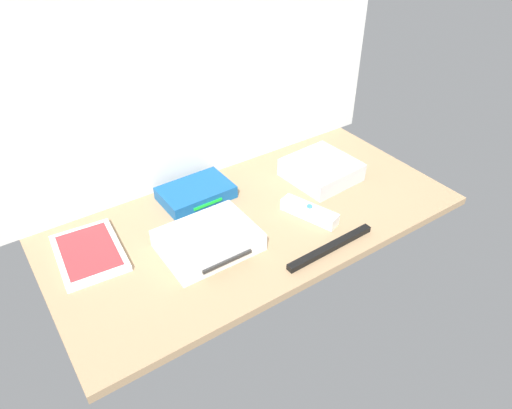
# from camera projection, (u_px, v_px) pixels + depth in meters

# --- Properties ---
(ground_plane) EXTENTS (1.00, 0.48, 0.02)m
(ground_plane) POSITION_uv_depth(u_px,v_px,m) (256.00, 221.00, 1.16)
(ground_plane) COLOR #9E7F5B
(ground_plane) RESTS_ON ground
(back_wall) EXTENTS (1.10, 0.01, 0.64)m
(back_wall) POSITION_uv_depth(u_px,v_px,m) (198.00, 61.00, 1.13)
(back_wall) COLOR silver
(back_wall) RESTS_ON ground
(game_console) EXTENTS (0.21, 0.17, 0.04)m
(game_console) POSITION_uv_depth(u_px,v_px,m) (208.00, 240.00, 1.05)
(game_console) COLOR white
(game_console) RESTS_ON ground_plane
(mini_computer) EXTENTS (0.18, 0.18, 0.05)m
(mini_computer) POSITION_uv_depth(u_px,v_px,m) (321.00, 169.00, 1.29)
(mini_computer) COLOR silver
(mini_computer) RESTS_ON ground_plane
(game_case) EXTENTS (0.15, 0.20, 0.02)m
(game_case) POSITION_uv_depth(u_px,v_px,m) (89.00, 253.00, 1.04)
(game_case) COLOR white
(game_case) RESTS_ON ground_plane
(network_router) EXTENTS (0.18, 0.13, 0.03)m
(network_router) POSITION_uv_depth(u_px,v_px,m) (196.00, 193.00, 1.21)
(network_router) COLOR #145193
(network_router) RESTS_ON ground_plane
(remote_wand) EXTENTS (0.08, 0.15, 0.03)m
(remote_wand) POSITION_uv_depth(u_px,v_px,m) (309.00, 212.00, 1.15)
(remote_wand) COLOR white
(remote_wand) RESTS_ON ground_plane
(sensor_bar) EXTENTS (0.24, 0.02, 0.01)m
(sensor_bar) POSITION_uv_depth(u_px,v_px,m) (330.00, 247.00, 1.06)
(sensor_bar) COLOR black
(sensor_bar) RESTS_ON ground_plane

